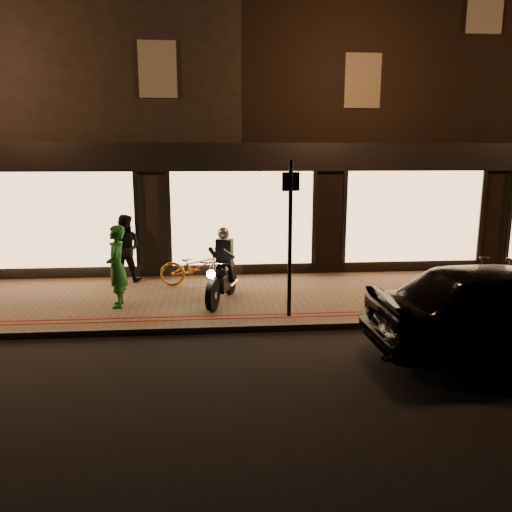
{
  "coord_description": "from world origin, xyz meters",
  "views": [
    {
      "loc": [
        -0.73,
        -8.71,
        3.21
      ],
      "look_at": [
        0.15,
        1.62,
        1.1
      ],
      "focal_mm": 35.0,
      "sensor_mm": 36.0,
      "label": 1
    }
  ],
  "objects_px": {
    "sign_post": "(290,231)",
    "person_green": "(117,266)",
    "motorcycle": "(222,273)",
    "bicycle_gold": "(196,267)",
    "parked_car": "(510,309)"
  },
  "relations": [
    {
      "from": "sign_post",
      "to": "person_green",
      "type": "distance_m",
      "value": 3.64
    },
    {
      "from": "motorcycle",
      "to": "person_green",
      "type": "height_order",
      "value": "person_green"
    },
    {
      "from": "motorcycle",
      "to": "person_green",
      "type": "relative_size",
      "value": 1.11
    },
    {
      "from": "bicycle_gold",
      "to": "person_green",
      "type": "height_order",
      "value": "person_green"
    },
    {
      "from": "motorcycle",
      "to": "parked_car",
      "type": "relative_size",
      "value": 0.41
    },
    {
      "from": "motorcycle",
      "to": "parked_car",
      "type": "xyz_separation_m",
      "value": [
        4.56,
        -3.05,
        0.05
      ]
    },
    {
      "from": "bicycle_gold",
      "to": "person_green",
      "type": "relative_size",
      "value": 1.02
    },
    {
      "from": "sign_post",
      "to": "bicycle_gold",
      "type": "bearing_deg",
      "value": 126.9
    },
    {
      "from": "bicycle_gold",
      "to": "parked_car",
      "type": "distance_m",
      "value": 6.8
    },
    {
      "from": "sign_post",
      "to": "person_green",
      "type": "relative_size",
      "value": 1.77
    },
    {
      "from": "bicycle_gold",
      "to": "parked_car",
      "type": "xyz_separation_m",
      "value": [
        5.16,
        -4.44,
        0.21
      ]
    },
    {
      "from": "sign_post",
      "to": "person_green",
      "type": "height_order",
      "value": "sign_post"
    },
    {
      "from": "sign_post",
      "to": "motorcycle",
      "type": "bearing_deg",
      "value": 139.15
    },
    {
      "from": "bicycle_gold",
      "to": "person_green",
      "type": "xyz_separation_m",
      "value": [
        -1.56,
        -1.59,
        0.39
      ]
    },
    {
      "from": "motorcycle",
      "to": "sign_post",
      "type": "distance_m",
      "value": 1.99
    }
  ]
}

